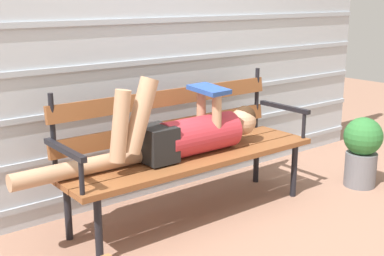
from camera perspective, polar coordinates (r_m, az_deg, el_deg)
The scene contains 5 objects.
ground_plane at distance 3.46m, azimuth 1.13°, elevation -10.29°, with size 12.00×12.00×0.00m, color #936B56.
house_siding at distance 3.67m, azimuth -5.23°, elevation 9.64°, with size 4.71×0.08×2.29m.
park_bench at distance 3.42m, azimuth -0.75°, elevation -1.88°, with size 1.84×0.52×0.91m.
reclining_person at distance 3.29m, azimuth -1.10°, elevation -0.64°, with size 1.75×0.27×0.57m.
potted_plant at distance 4.18m, azimuth 18.46°, elevation -2.23°, with size 0.30×0.30×0.55m.
Camera 1 is at (-2.00, -2.42, 1.45)m, focal length 47.77 mm.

